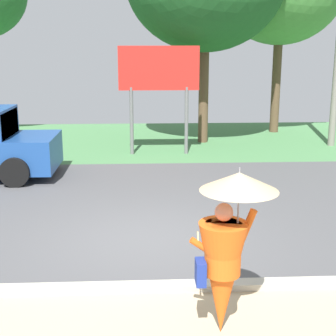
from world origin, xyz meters
TOP-DOWN VIEW (x-y plane):
  - ground_plane at (0.00, 2.95)m, footprint 40.00×22.00m
  - monk_pedestrian at (0.94, -3.14)m, footprint 1.04×0.93m
  - roadside_billboard at (0.48, 7.40)m, footprint 2.60×0.12m

SIDE VIEW (x-z plane):
  - ground_plane at x=0.00m, z-range -0.15..0.05m
  - monk_pedestrian at x=0.94m, z-range 0.01..2.14m
  - roadside_billboard at x=0.48m, z-range 0.80..4.30m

